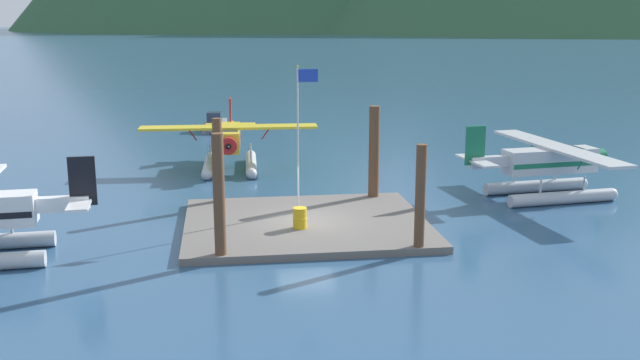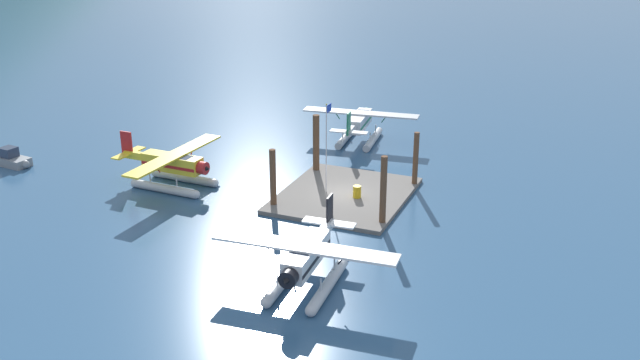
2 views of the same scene
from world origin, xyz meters
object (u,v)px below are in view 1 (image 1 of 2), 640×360
object	(u,v)px
flagpole	(300,123)
fuel_drum	(300,218)
boat_grey_open_north	(215,124)
seaplane_yellow_bow_left	(230,144)
seaplane_silver_stbd_fwd	(550,168)

from	to	relation	value
flagpole	fuel_drum	xyz separation A→B (m)	(-0.32, -2.47, -3.64)
flagpole	boat_grey_open_north	xyz separation A→B (m)	(-4.00, 26.59, -3.89)
fuel_drum	boat_grey_open_north	distance (m)	29.29
flagpole	seaplane_yellow_bow_left	xyz separation A→B (m)	(-3.02, 11.19, -2.80)
flagpole	seaplane_silver_stbd_fwd	distance (m)	13.30
flagpole	seaplane_yellow_bow_left	bearing A→B (deg)	105.11
seaplane_silver_stbd_fwd	seaplane_yellow_bow_left	bearing A→B (deg)	150.03
seaplane_yellow_bow_left	boat_grey_open_north	size ratio (longest dim) A/B	2.14
flagpole	fuel_drum	bearing A→B (deg)	-97.46
flagpole	seaplane_silver_stbd_fwd	size ratio (longest dim) A/B	0.63
boat_grey_open_north	seaplane_silver_stbd_fwd	bearing A→B (deg)	-55.54
seaplane_yellow_bow_left	seaplane_silver_stbd_fwd	size ratio (longest dim) A/B	1.00
seaplane_yellow_bow_left	flagpole	bearing A→B (deg)	-74.89
flagpole	seaplane_silver_stbd_fwd	world-z (taller)	flagpole
boat_grey_open_north	fuel_drum	bearing A→B (deg)	-82.80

